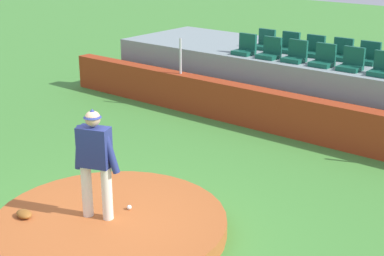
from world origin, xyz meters
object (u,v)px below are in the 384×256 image
at_px(stadium_chair_2, 296,55).
at_px(stadium_chair_9, 314,49).
at_px(stadium_chair_7, 265,43).
at_px(stadium_chair_8, 289,46).
at_px(stadium_chair_4, 352,63).
at_px(stadium_chair_11, 368,57).
at_px(stadium_chair_3, 323,59).
at_px(baseball, 129,207).
at_px(fielding_glove, 24,214).
at_px(stadium_chair_5, 383,68).
at_px(pitcher, 95,156).
at_px(stadium_chair_10, 341,53).
at_px(stadium_chair_1, 270,52).
at_px(stadium_chair_0, 245,48).

bearing_deg(stadium_chair_2, stadium_chair_9, -91.32).
relative_size(stadium_chair_7, stadium_chair_8, 1.00).
bearing_deg(stadium_chair_4, stadium_chair_11, -90.83).
height_order(stadium_chair_3, stadium_chair_11, same).
bearing_deg(stadium_chair_11, baseball, 84.64).
bearing_deg(stadium_chair_11, fielding_glove, 78.42).
bearing_deg(stadium_chair_5, pitcher, 76.85).
bearing_deg(stadium_chair_10, stadium_chair_11, 178.30).
relative_size(stadium_chair_1, stadium_chair_4, 1.00).
bearing_deg(stadium_chair_10, baseball, 90.05).
distance_m(stadium_chair_9, stadium_chair_10, 0.71).
xyz_separation_m(stadium_chair_1, stadium_chair_5, (2.80, 0.01, 0.00)).
distance_m(stadium_chair_4, stadium_chair_10, 1.12).
distance_m(fielding_glove, stadium_chair_4, 7.77).
relative_size(stadium_chair_3, stadium_chair_11, 1.00).
height_order(stadium_chair_10, stadium_chair_11, same).
relative_size(stadium_chair_3, stadium_chair_5, 1.00).
xyz_separation_m(baseball, stadium_chair_11, (0.67, 7.18, 1.27)).
distance_m(fielding_glove, stadium_chair_9, 8.42).
xyz_separation_m(fielding_glove, stadium_chair_7, (-1.09, 8.33, 1.25)).
bearing_deg(stadium_chair_9, pitcher, 93.95).
xyz_separation_m(stadium_chair_9, stadium_chair_10, (0.71, 0.05, 0.00)).
bearing_deg(stadium_chair_9, stadium_chair_1, 51.97).
bearing_deg(fielding_glove, stadium_chair_1, 99.44).
bearing_deg(stadium_chair_4, stadium_chair_1, 1.33).
xyz_separation_m(stadium_chair_3, stadium_chair_9, (-0.70, 0.86, 0.00)).
xyz_separation_m(stadium_chair_4, stadium_chair_8, (-2.09, 0.88, 0.00)).
height_order(pitcher, stadium_chair_5, pitcher).
height_order(pitcher, stadium_chair_11, pitcher).
distance_m(stadium_chair_8, stadium_chair_11, 2.11).
bearing_deg(stadium_chair_4, stadium_chair_7, -16.99).
relative_size(stadium_chair_1, stadium_chair_8, 1.00).
distance_m(fielding_glove, stadium_chair_5, 7.93).
distance_m(stadium_chair_2, stadium_chair_3, 0.72).
height_order(stadium_chair_8, stadium_chair_11, same).
height_order(pitcher, stadium_chair_0, pitcher).
height_order(stadium_chair_3, stadium_chair_8, same).
bearing_deg(stadium_chair_7, pitcher, 104.31).
bearing_deg(stadium_chair_9, stadium_chair_3, 129.19).
bearing_deg(stadium_chair_5, stadium_chair_9, -22.75).
height_order(pitcher, stadium_chair_8, pitcher).
height_order(stadium_chair_2, stadium_chair_10, same).
distance_m(stadium_chair_0, stadium_chair_2, 1.40).
relative_size(fielding_glove, stadium_chair_10, 0.60).
xyz_separation_m(stadium_chair_8, stadium_chair_11, (2.11, -0.01, 0.00)).
height_order(stadium_chair_2, stadium_chair_5, same).
bearing_deg(stadium_chair_8, stadium_chair_11, 179.84).
distance_m(fielding_glove, stadium_chair_2, 7.58).
bearing_deg(stadium_chair_10, pitcher, 88.64).
bearing_deg(baseball, stadium_chair_11, 84.64).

